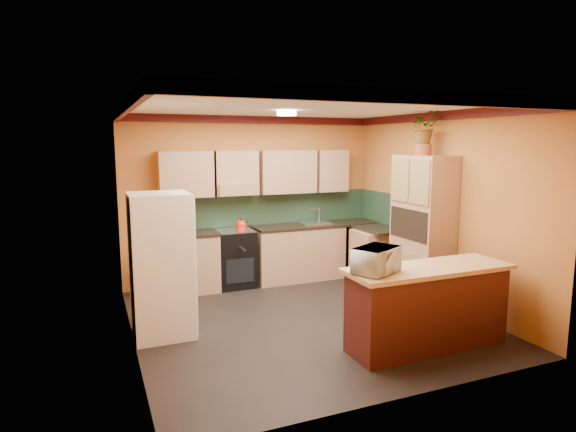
% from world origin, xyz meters
% --- Properties ---
extents(room_shell, '(4.24, 4.24, 2.72)m').
position_xyz_m(room_shell, '(0.02, 0.28, 2.09)').
color(room_shell, black).
rests_on(room_shell, ground).
extents(base_cabinets_back, '(3.65, 0.60, 0.88)m').
position_xyz_m(base_cabinets_back, '(0.22, 1.80, 0.44)').
color(base_cabinets_back, tan).
rests_on(base_cabinets_back, ground).
extents(countertop_back, '(3.65, 0.62, 0.04)m').
position_xyz_m(countertop_back, '(0.22, 1.80, 0.90)').
color(countertop_back, black).
rests_on(countertop_back, base_cabinets_back).
extents(stove, '(0.58, 0.58, 0.91)m').
position_xyz_m(stove, '(-0.40, 1.80, 0.46)').
color(stove, black).
rests_on(stove, ground).
extents(kettle, '(0.22, 0.22, 0.18)m').
position_xyz_m(kettle, '(-0.30, 1.75, 1.00)').
color(kettle, red).
rests_on(kettle, stove).
extents(sink, '(0.48, 0.40, 0.03)m').
position_xyz_m(sink, '(1.00, 1.80, 0.94)').
color(sink, silver).
rests_on(sink, countertop_back).
extents(base_cabinets_right, '(0.60, 0.80, 0.88)m').
position_xyz_m(base_cabinets_right, '(1.80, 1.02, 0.44)').
color(base_cabinets_right, tan).
rests_on(base_cabinets_right, ground).
extents(countertop_right, '(0.62, 0.80, 0.04)m').
position_xyz_m(countertop_right, '(1.80, 1.02, 0.90)').
color(countertop_right, black).
rests_on(countertop_right, base_cabinets_right).
extents(fridge, '(0.68, 0.66, 1.70)m').
position_xyz_m(fridge, '(-1.75, 0.21, 0.85)').
color(fridge, white).
rests_on(fridge, ground).
extents(pantry, '(0.48, 0.90, 2.10)m').
position_xyz_m(pantry, '(1.85, 0.04, 1.05)').
color(pantry, tan).
rests_on(pantry, ground).
extents(fern_pot, '(0.22, 0.22, 0.16)m').
position_xyz_m(fern_pot, '(1.85, 0.09, 2.18)').
color(fern_pot, '#A34427').
rests_on(fern_pot, pantry).
extents(fern, '(0.48, 0.43, 0.46)m').
position_xyz_m(fern, '(1.85, 0.09, 2.49)').
color(fern, tan).
rests_on(fern, fern_pot).
extents(breakfast_bar, '(1.80, 0.55, 0.88)m').
position_xyz_m(breakfast_bar, '(0.91, -1.29, 0.44)').
color(breakfast_bar, '#431C0F').
rests_on(breakfast_bar, ground).
extents(bar_top, '(1.90, 0.65, 0.05)m').
position_xyz_m(bar_top, '(0.91, -1.29, 0.91)').
color(bar_top, tan).
rests_on(bar_top, breakfast_bar).
extents(microwave, '(0.59, 0.52, 0.27)m').
position_xyz_m(microwave, '(0.23, -1.29, 1.07)').
color(microwave, white).
rests_on(microwave, bar_top).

